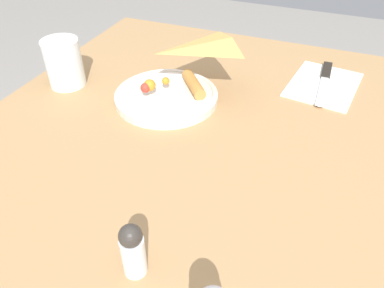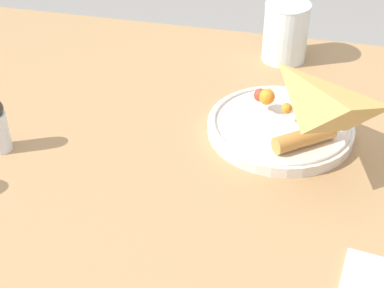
# 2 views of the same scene
# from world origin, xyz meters

# --- Properties ---
(dining_table) EXTENTS (1.02, 0.82, 0.73)m
(dining_table) POSITION_xyz_m (0.00, 0.00, 0.62)
(dining_table) COLOR #A87F51
(dining_table) RESTS_ON ground_plane
(plate_pizza) EXTENTS (0.21, 0.21, 0.06)m
(plate_pizza) POSITION_xyz_m (-0.12, -0.09, 0.75)
(plate_pizza) COLOR silver
(plate_pizza) RESTS_ON dining_table
(milk_glass) EXTENTS (0.08, 0.08, 0.10)m
(milk_glass) POSITION_xyz_m (-0.10, -0.32, 0.78)
(milk_glass) COLOR white
(milk_glass) RESTS_ON dining_table
(napkin_folded) EXTENTS (0.20, 0.16, 0.00)m
(napkin_folded) POSITION_xyz_m (-0.31, 0.20, 0.73)
(napkin_folded) COLOR white
(napkin_folded) RESTS_ON dining_table
(butter_knife) EXTENTS (0.20, 0.02, 0.01)m
(butter_knife) POSITION_xyz_m (-0.32, 0.20, 0.74)
(butter_knife) COLOR black
(butter_knife) RESTS_ON napkin_folded
(pepper_shaker) EXTENTS (0.03, 0.03, 0.08)m
(pepper_shaker) POSITION_xyz_m (0.25, 0.04, 0.77)
(pepper_shaker) COLOR white
(pepper_shaker) RESTS_ON dining_table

